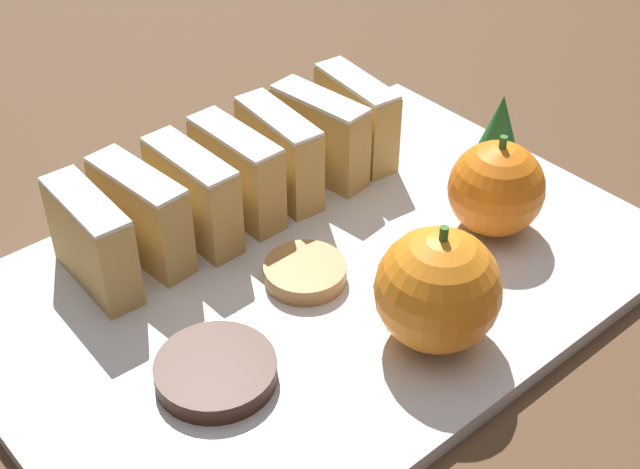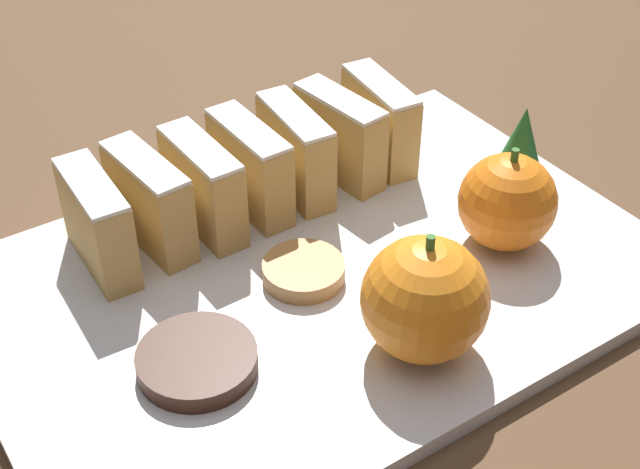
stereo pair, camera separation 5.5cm
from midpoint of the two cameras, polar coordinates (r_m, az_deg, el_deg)
The scene contains 14 objects.
ground_plane at distance 0.58m, azimuth 2.72°, elevation -3.36°, with size 6.00×6.00×0.00m, color #513823.
serving_platter at distance 0.58m, azimuth 2.73°, elevation -2.92°, with size 0.29×0.43×0.01m.
stollen_slice_front at distance 0.57m, azimuth -11.41°, elevation 0.59°, with size 0.08×0.03×0.06m.
stollen_slice_second at distance 0.59m, azimuth -8.24°, elevation 1.99°, with size 0.08×0.03×0.06m.
stollen_slice_third at distance 0.60m, azimuth -4.89°, elevation 2.99°, with size 0.08×0.03×0.06m.
stollen_slice_fourth at distance 0.61m, azimuth -1.97°, elevation 4.21°, with size 0.08×0.03×0.06m.
stollen_slice_fifth at distance 0.63m, azimuth 0.94°, elevation 5.25°, with size 0.08×0.03×0.06m.
stollen_slice_sixth at distance 0.65m, azimuth 3.71°, elevation 6.20°, with size 0.08×0.03×0.06m.
stollen_slice_back at distance 0.67m, azimuth 6.20°, elevation 7.17°, with size 0.08×0.03×0.06m.
orange_near at distance 0.51m, azimuth 9.86°, elevation -4.23°, with size 0.07×0.07×0.08m.
orange_far at distance 0.60m, azimuth 14.52°, elevation 1.93°, with size 0.06×0.06×0.07m.
chocolate_cookie at distance 0.51m, azimuth -4.79°, elevation -8.19°, with size 0.07×0.07×0.01m.
gingerbread_cookie at distance 0.57m, azimuth 1.62°, elevation -2.36°, with size 0.05×0.05×0.01m.
evergreen_sprig at distance 0.65m, azimuth 15.29°, elevation 5.10°, with size 0.04×0.04×0.07m.
Camera 2 is at (0.37, -0.24, 0.38)m, focal length 50.00 mm.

